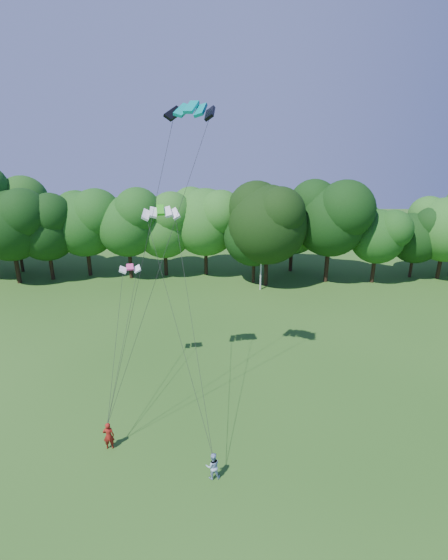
{
  "coord_description": "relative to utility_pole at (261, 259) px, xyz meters",
  "views": [
    {
      "loc": [
        0.36,
        -16.13,
        19.22
      ],
      "look_at": [
        -0.34,
        13.0,
        8.22
      ],
      "focal_mm": 28.0,
      "sensor_mm": 36.0,
      "label": 1
    }
  ],
  "objects": [
    {
      "name": "kite_flyer_left",
      "position": [
        -10.68,
        -26.5,
        -2.9
      ],
      "size": [
        0.72,
        0.52,
        1.85
      ],
      "primitive_type": "imported",
      "rotation": [
        0.0,
        0.0,
        3.25
      ],
      "color": "maroon",
      "rests_on": "ground"
    },
    {
      "name": "kite_flyer_right",
      "position": [
        -4.21,
        -28.71,
        -2.99
      ],
      "size": [
        0.91,
        0.76,
        1.68
      ],
      "primitive_type": "imported",
      "rotation": [
        0.0,
        0.0,
        3.31
      ],
      "color": "#A5BFE5",
      "rests_on": "ground"
    },
    {
      "name": "kite_pink",
      "position": [
        -10.66,
        -18.19,
        5.13
      ],
      "size": [
        1.66,
        1.08,
        0.29
      ],
      "rotation": [
        0.0,
        0.0,
        0.24
      ],
      "color": "#F3438B",
      "rests_on": "ground"
    },
    {
      "name": "tree_back_center",
      "position": [
        0.72,
        1.46,
        5.32
      ],
      "size": [
        10.07,
        10.07,
        14.64
      ],
      "color": "#2E2312",
      "rests_on": "ground"
    },
    {
      "name": "tree_back_west",
      "position": [
        -30.93,
        5.66,
        4.51
      ],
      "size": [
        9.18,
        9.18,
        13.35
      ],
      "color": "#342614",
      "rests_on": "ground"
    },
    {
      "name": "ground",
      "position": [
        -3.48,
        -31.73,
        -3.83
      ],
      "size": [
        160.0,
        160.0,
        0.0
      ],
      "primitive_type": "plane",
      "color": "#225015",
      "rests_on": "ground"
    },
    {
      "name": "kite_green",
      "position": [
        -8.11,
        -18.85,
        9.44
      ],
      "size": [
        2.61,
        1.56,
        0.57
      ],
      "rotation": [
        0.0,
        0.0,
        0.21
      ],
      "color": "green",
      "rests_on": "ground"
    },
    {
      "name": "utility_pole",
      "position": [
        0.0,
        0.0,
        0.0
      ],
      "size": [
        1.46,
        0.42,
        7.4
      ],
      "rotation": [
        0.0,
        0.0,
        0.23
      ],
      "color": "beige",
      "rests_on": "ground"
    },
    {
      "name": "kite_teal",
      "position": [
        -5.6,
        -21.5,
        15.84
      ],
      "size": [
        3.0,
        1.96,
        0.73
      ],
      "rotation": [
        0.0,
        0.0,
        -0.3
      ],
      "color": "#049289",
      "rests_on": "ground"
    }
  ]
}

